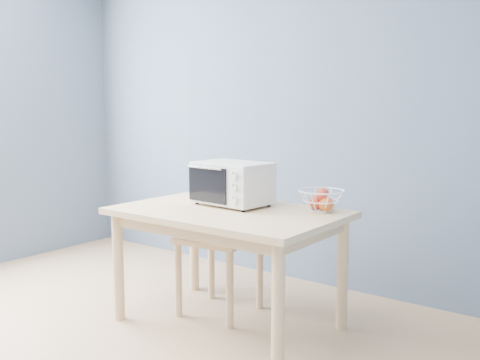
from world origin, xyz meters
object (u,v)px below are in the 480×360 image
Objects in this scene: dining_table at (228,225)px; fruit_basket at (322,200)px; dining_chair at (223,240)px; toaster_oven at (230,182)px.

fruit_basket reaches higher than dining_table.
dining_table is 0.29m from dining_chair.
dining_table is at bearing -148.93° from fruit_basket.
toaster_oven is at bearing 123.33° from dining_table.
fruit_basket is 0.29× the size of dining_chair.
dining_chair reaches higher than dining_table.
toaster_oven is (-0.09, 0.14, 0.25)m from dining_table.
dining_table is 0.30m from toaster_oven.
dining_table is at bearing -51.38° from dining_chair.
toaster_oven reaches higher than dining_table.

